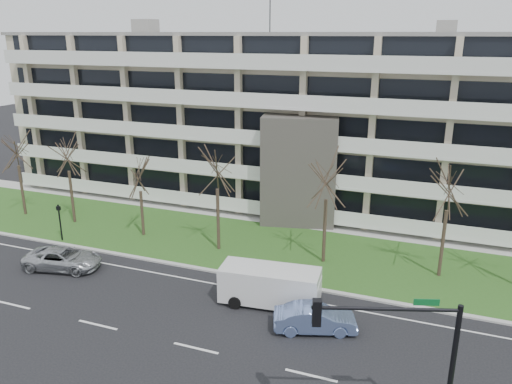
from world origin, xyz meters
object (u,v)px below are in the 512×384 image
at_px(white_van, 271,283).
at_px(blue_sedan, 315,319).
at_px(traffic_signal, 405,353).
at_px(silver_pickup, 63,259).
at_px(pedestrian_signal, 60,218).

bearing_deg(white_van, blue_sedan, -35.91).
height_order(blue_sedan, traffic_signal, traffic_signal).
bearing_deg(blue_sedan, silver_pickup, 66.98).
relative_size(blue_sedan, traffic_signal, 0.70).
relative_size(blue_sedan, white_van, 0.74).
relative_size(traffic_signal, pedestrian_signal, 2.14).
bearing_deg(silver_pickup, blue_sedan, -105.90).
xyz_separation_m(silver_pickup, pedestrian_signal, (-3.39, 3.76, 1.16)).
distance_m(silver_pickup, traffic_signal, 24.07).
height_order(white_van, pedestrian_signal, pedestrian_signal).
height_order(blue_sedan, white_van, white_van).
distance_m(blue_sedan, traffic_signal, 8.65).
xyz_separation_m(silver_pickup, white_van, (14.65, 0.59, 0.63)).
bearing_deg(silver_pickup, pedestrian_signal, 30.08).
bearing_deg(white_van, silver_pickup, 176.67).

